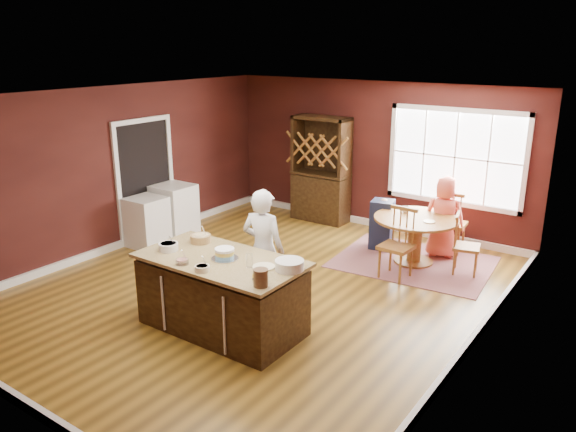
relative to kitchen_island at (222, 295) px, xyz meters
The scene contains 28 objects.
room_shell 1.53m from the kitchen_island, 105.98° to the left, with size 7.00×7.00×7.00m.
window 4.91m from the kitchen_island, 75.97° to the left, with size 2.36×0.10×1.66m, color white, non-canonical shape.
doorway 3.80m from the kitchen_island, 151.71° to the left, with size 0.08×1.26×2.13m, color white, non-canonical shape.
kitchen_island is the anchor object (origin of this frame).
dining_table 3.52m from the kitchen_island, 72.47° to the left, with size 1.31×1.31×0.75m.
baker 0.84m from the kitchen_island, 85.39° to the left, with size 0.59×0.39×1.61m, color silver.
layer_cake 0.55m from the kitchen_island, 15.58° to the left, with size 0.32×0.32×0.13m, color white, non-canonical shape.
bowl_blue 0.89m from the kitchen_island, 167.15° to the right, with size 0.24×0.24×0.09m, color silver.
bowl_yellow 0.83m from the kitchen_island, 154.62° to the left, with size 0.26×0.26×0.10m, color #885D42.
bowl_pink 0.68m from the kitchen_island, 122.38° to the right, with size 0.16×0.16×0.06m, color silver.
bowl_olive 0.66m from the kitchen_island, 77.72° to the right, with size 0.17×0.17×0.06m, color #F3E9CE.
drinking_glass 0.72m from the kitchen_island, ahead, with size 0.08×0.08×0.16m, color silver.
dinner_plate 0.77m from the kitchen_island, ahead, with size 0.26×0.26×0.02m, color beige.
white_tub 1.03m from the kitchen_island, 12.23° to the left, with size 0.33×0.33×0.11m, color white.
stoneware_crock 1.10m from the kitchen_island, 21.72° to the right, with size 0.16×0.16×0.19m, color #472A1D.
toy_figurine 0.93m from the kitchen_island, 20.31° to the right, with size 0.05×0.05×0.08m, color #EFBA05, non-canonical shape.
rug 3.55m from the kitchen_island, 72.47° to the left, with size 2.36×1.82×0.01m, color brown.
chair_east 3.87m from the kitchen_island, 61.09° to the left, with size 0.40×0.38×0.94m, color brown, non-canonical shape.
chair_south 2.85m from the kitchen_island, 67.98° to the left, with size 0.45×0.43×1.07m, color brown, non-canonical shape.
chair_north 4.37m from the kitchen_island, 71.87° to the left, with size 0.45×0.43×1.08m, color #955631, non-canonical shape.
seated_woman 4.11m from the kitchen_island, 71.34° to the left, with size 0.65×0.43×1.34m, color #F46752.
high_chair 3.67m from the kitchen_island, 84.60° to the left, with size 0.36×0.36×0.88m, color #192547, non-canonical shape.
toddler 3.74m from the kitchen_island, 85.21° to the left, with size 0.18×0.14×0.26m, color #8CA5BF, non-canonical shape.
table_plate 3.53m from the kitchen_island, 68.11° to the left, with size 0.18×0.18×0.01m, color beige.
table_cup 3.62m from the kitchen_island, 77.11° to the left, with size 0.12×0.12×0.10m, color white.
hutch 4.63m from the kitchen_island, 106.88° to the left, with size 1.11×0.46×2.03m, color black.
washer 3.32m from the kitchen_island, 153.88° to the left, with size 0.59×0.57×0.86m, color white.
dryer 3.64m from the kitchen_island, 144.80° to the left, with size 0.65×0.63×0.94m, color silver.
Camera 1 is at (4.53, -5.77, 3.37)m, focal length 35.00 mm.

